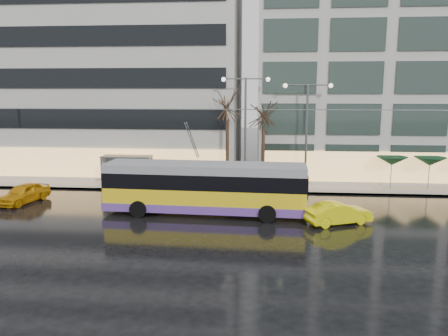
# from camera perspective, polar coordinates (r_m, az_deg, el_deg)

# --- Properties ---
(ground) EXTENTS (140.00, 140.00, 0.00)m
(ground) POSITION_cam_1_polar(r_m,az_deg,el_deg) (26.70, -2.51, -7.67)
(ground) COLOR black
(ground) RESTS_ON ground
(sidewalk) EXTENTS (80.00, 10.00, 0.15)m
(sidewalk) POSITION_cam_1_polar(r_m,az_deg,el_deg) (40.05, 2.90, -1.49)
(sidewalk) COLOR gray
(sidewalk) RESTS_ON ground
(kerb) EXTENTS (80.00, 0.10, 0.15)m
(kerb) POSITION_cam_1_polar(r_m,az_deg,el_deg) (35.22, 2.62, -3.12)
(kerb) COLOR slate
(kerb) RESTS_ON ground
(building_left) EXTENTS (34.00, 14.00, 22.00)m
(building_left) POSITION_cam_1_polar(r_m,az_deg,el_deg) (48.32, -19.21, 13.18)
(building_left) COLOR #AEACA6
(building_left) RESTS_ON sidewalk
(building_right) EXTENTS (32.00, 14.00, 25.00)m
(building_right) POSITION_cam_1_polar(r_m,az_deg,el_deg) (47.10, 25.19, 14.71)
(building_right) COLOR #AEACA6
(building_right) RESTS_ON sidewalk
(trolleybus) EXTENTS (13.42, 5.47, 6.17)m
(trolleybus) POSITION_cam_1_polar(r_m,az_deg,el_deg) (28.96, -2.48, -2.82)
(trolleybus) COLOR yellow
(trolleybus) RESTS_ON ground
(catenary) EXTENTS (42.24, 5.12, 7.00)m
(catenary) POSITION_cam_1_polar(r_m,az_deg,el_deg) (33.44, 0.88, 3.45)
(catenary) COLOR #595B60
(catenary) RESTS_ON ground
(bus_shelter) EXTENTS (4.20, 1.60, 2.51)m
(bus_shelter) POSITION_cam_1_polar(r_m,az_deg,el_deg) (38.25, -12.99, 0.58)
(bus_shelter) COLOR #595B60
(bus_shelter) RESTS_ON sidewalk
(street_lamp_near) EXTENTS (3.96, 0.36, 9.03)m
(street_lamp_near) POSITION_cam_1_polar(r_m,az_deg,el_deg) (36.08, 2.81, 6.71)
(street_lamp_near) COLOR #595B60
(street_lamp_near) RESTS_ON sidewalk
(street_lamp_far) EXTENTS (3.96, 0.36, 8.53)m
(street_lamp_far) POSITION_cam_1_polar(r_m,az_deg,el_deg) (36.26, 10.77, 6.12)
(street_lamp_far) COLOR #595B60
(street_lamp_far) RESTS_ON sidewalk
(tree_a) EXTENTS (3.20, 3.20, 8.40)m
(tree_a) POSITION_cam_1_polar(r_m,az_deg,el_deg) (36.32, 0.44, 8.47)
(tree_a) COLOR black
(tree_a) RESTS_ON sidewalk
(tree_b) EXTENTS (3.20, 3.20, 7.70)m
(tree_b) POSITION_cam_1_polar(r_m,az_deg,el_deg) (36.44, 5.21, 7.35)
(tree_b) COLOR black
(tree_b) RESTS_ON sidewalk
(parasol_a) EXTENTS (2.50, 2.50, 2.65)m
(parasol_a) POSITION_cam_1_polar(r_m,az_deg,el_deg) (38.17, 21.08, 0.87)
(parasol_a) COLOR #595B60
(parasol_a) RESTS_ON sidewalk
(parasol_b) EXTENTS (2.50, 2.50, 2.65)m
(parasol_b) POSITION_cam_1_polar(r_m,az_deg,el_deg) (39.12, 25.30, 0.78)
(parasol_b) COLOR #595B60
(parasol_b) RESTS_ON sidewalk
(taxi_a) EXTENTS (2.65, 4.50, 1.44)m
(taxi_a) POSITION_cam_1_polar(r_m,az_deg,el_deg) (35.15, -24.70, -3.01)
(taxi_a) COLOR #CE8A0A
(taxi_a) RESTS_ON ground
(taxi_b) EXTENTS (4.40, 2.92, 1.37)m
(taxi_b) POSITION_cam_1_polar(r_m,az_deg,el_deg) (27.96, 14.70, -5.71)
(taxi_b) COLOR #FFF90D
(taxi_b) RESTS_ON ground
(pedestrian_a) EXTENTS (1.06, 1.08, 2.19)m
(pedestrian_a) POSITION_cam_1_polar(r_m,az_deg,el_deg) (37.24, -9.05, -0.06)
(pedestrian_a) COLOR black
(pedestrian_a) RESTS_ON sidewalk
(pedestrian_b) EXTENTS (1.00, 0.98, 1.63)m
(pedestrian_b) POSITION_cam_1_polar(r_m,az_deg,el_deg) (38.23, -8.23, -0.79)
(pedestrian_b) COLOR black
(pedestrian_b) RESTS_ON sidewalk
(pedestrian_c) EXTENTS (1.14, 0.93, 2.11)m
(pedestrian_c) POSITION_cam_1_polar(r_m,az_deg,el_deg) (38.01, -12.28, -0.53)
(pedestrian_c) COLOR black
(pedestrian_c) RESTS_ON sidewalk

